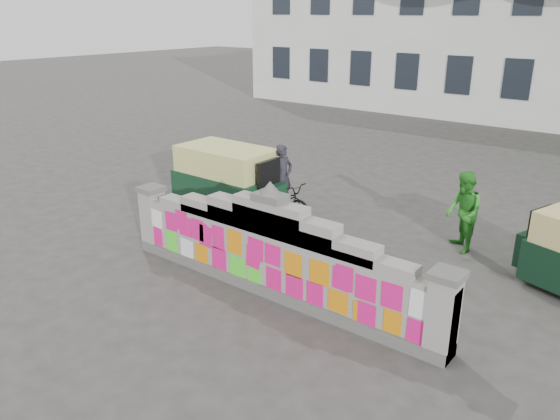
{
  "coord_description": "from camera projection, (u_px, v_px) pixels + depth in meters",
  "views": [
    {
      "loc": [
        5.26,
        -6.47,
        4.56
      ],
      "look_at": [
        -0.58,
        1.0,
        1.1
      ],
      "focal_mm": 35.0,
      "sensor_mm": 36.0,
      "label": 1
    }
  ],
  "objects": [
    {
      "name": "building",
      "position": [
        431.0,
        22.0,
        28.33
      ],
      "size": [
        16.0,
        10.0,
        8.9
      ],
      "color": "silver",
      "rests_on": "ground"
    },
    {
      "name": "ground",
      "position": [
        271.0,
        293.0,
        9.4
      ],
      "size": [
        100.0,
        100.0,
        0.0
      ],
      "primitive_type": "plane",
      "color": "#383533",
      "rests_on": "ground"
    },
    {
      "name": "rickshaw_left",
      "position": [
        229.0,
        179.0,
        12.87
      ],
      "size": [
        2.88,
        1.35,
        1.59
      ],
      "rotation": [
        0.0,
        0.0,
        -0.0
      ],
      "color": "#10321D",
      "rests_on": "ground"
    },
    {
      "name": "cyclist_bike",
      "position": [
        283.0,
        199.0,
        12.72
      ],
      "size": [
        1.72,
        0.77,
        0.88
      ],
      "primitive_type": "imported",
      "rotation": [
        0.0,
        0.0,
        1.46
      ],
      "color": "black",
      "rests_on": "ground"
    },
    {
      "name": "parapet_wall",
      "position": [
        270.0,
        253.0,
        9.14
      ],
      "size": [
        6.48,
        0.44,
        2.01
      ],
      "color": "#4C4C49",
      "rests_on": "ground"
    },
    {
      "name": "pedestrian",
      "position": [
        463.0,
        212.0,
        10.81
      ],
      "size": [
        0.99,
        1.01,
        1.64
      ],
      "primitive_type": "imported",
      "rotation": [
        0.0,
        0.0,
        -0.85
      ],
      "color": "#2C8B26",
      "rests_on": "ground"
    },
    {
      "name": "cyclist_rider",
      "position": [
        283.0,
        187.0,
        12.62
      ],
      "size": [
        0.41,
        0.58,
        1.48
      ],
      "primitive_type": "imported",
      "rotation": [
        0.0,
        0.0,
        1.46
      ],
      "color": "#23222A",
      "rests_on": "ground"
    }
  ]
}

